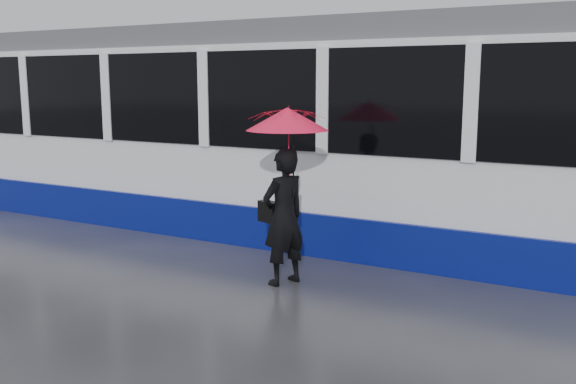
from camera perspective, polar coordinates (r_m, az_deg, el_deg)
The scene contains 6 objects.
ground at distance 7.99m, azimuth 0.02°, elevation -8.15°, with size 90.00×90.00×0.00m, color #2B2B30.
rails at distance 10.16m, azimuth 6.96°, elevation -4.23°, with size 34.00×1.51×0.02m.
tram at distance 9.77m, azimuth 8.93°, elevation 4.86°, with size 26.00×2.56×3.35m.
woman at distance 7.79m, azimuth -0.38°, elevation -2.24°, with size 0.61×0.40×1.67m, color black.
umbrella at distance 7.62m, azimuth -0.06°, elevation 5.08°, with size 1.27×1.27×1.13m.
handbag at distance 7.90m, azimuth -1.70°, elevation -1.76°, with size 0.33×0.23×0.44m.
Camera 1 is at (3.72, -6.63, 2.47)m, focal length 40.00 mm.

